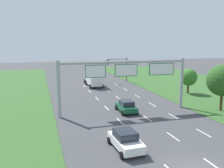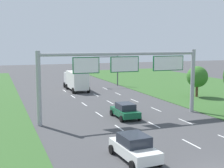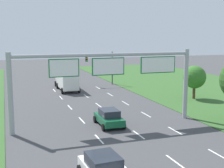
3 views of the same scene
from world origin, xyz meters
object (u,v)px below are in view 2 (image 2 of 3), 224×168
Objects in this scene: car_lead_silver at (125,111)px; traffic_light_mast at (107,65)px; box_truck at (76,80)px; roadside_tree_far at (197,77)px; sign_gantry at (126,70)px; car_near_red at (134,147)px.

car_lead_silver is 0.71× the size of traffic_light_mast.
box_truck is 1.48× the size of traffic_light_mast.
sign_gantry is at bearing -151.37° from roadside_tree_far.
box_truck is 1.87× the size of roadside_tree_far.
sign_gantry is 16.54m from roadside_tree_far.
roadside_tree_far is at bearing 42.78° from car_near_red.
box_truck is 19.23m from roadside_tree_far.
sign_gantry is 3.08× the size of traffic_light_mast.
traffic_light_mast is at bearing 70.27° from car_near_red.
box_truck is 20.63m from sign_gantry.
car_lead_silver is 20.52m from box_truck.
sign_gantry reaches higher than roadside_tree_far.
sign_gantry is (0.08, 0.13, 4.16)m from car_lead_silver.
box_truck is at bearing 139.33° from roadside_tree_far.
traffic_light_mast reaches higher than car_lead_silver.
traffic_light_mast reaches higher than car_near_red.
traffic_light_mast is 17.26m from roadside_tree_far.
sign_gantry is at bearing 67.03° from car_near_red.
traffic_light_mast is (6.48, 2.72, 2.18)m from box_truck.
sign_gantry is at bearing -105.33° from traffic_light_mast.
car_near_red is 0.53× the size of box_truck.
traffic_light_mast reaches higher than roadside_tree_far.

